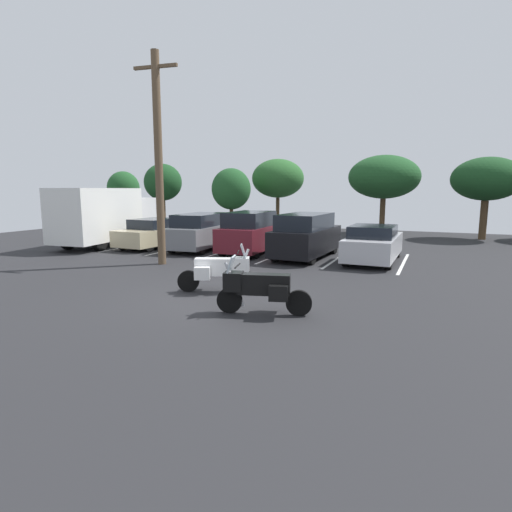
{
  "coord_description": "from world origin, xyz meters",
  "views": [
    {
      "loc": [
        5.66,
        -10.05,
        2.97
      ],
      "look_at": [
        0.55,
        1.73,
        0.92
      ],
      "focal_mm": 29.47,
      "sensor_mm": 36.0,
      "label": 1
    }
  ],
  "objects": [
    {
      "name": "ground",
      "position": [
        0.0,
        0.0,
        -0.05
      ],
      "size": [
        44.0,
        44.0,
        0.1
      ],
      "primitive_type": "cube",
      "color": "#262628"
    },
    {
      "name": "motorcycle_touring",
      "position": [
        -0.07,
        0.52,
        0.66
      ],
      "size": [
        2.16,
        1.22,
        1.41
      ],
      "color": "black",
      "rests_on": "ground"
    },
    {
      "name": "motorcycle_second",
      "position": [
        1.87,
        -1.06,
        0.65
      ],
      "size": [
        2.24,
        1.05,
        1.4
      ],
      "color": "black",
      "rests_on": "ground"
    },
    {
      "name": "parking_stripes",
      "position": [
        -2.33,
        7.72,
        0.0
      ],
      "size": [
        13.73,
        5.19,
        0.01
      ],
      "color": "silver",
      "rests_on": "ground"
    },
    {
      "name": "car_champagne",
      "position": [
        -7.74,
        7.74,
        0.71
      ],
      "size": [
        2.05,
        4.65,
        1.48
      ],
      "color": "#C1B289",
      "rests_on": "ground"
    },
    {
      "name": "car_grey",
      "position": [
        -5.11,
        7.99,
        0.9
      ],
      "size": [
        2.15,
        4.98,
        1.78
      ],
      "color": "slate",
      "rests_on": "ground"
    },
    {
      "name": "car_maroon",
      "position": [
        -2.37,
        7.85,
        0.96
      ],
      "size": [
        1.99,
        4.45,
        1.94
      ],
      "color": "maroon",
      "rests_on": "ground"
    },
    {
      "name": "car_black",
      "position": [
        0.42,
        7.51,
        0.97
      ],
      "size": [
        2.02,
        4.82,
        1.93
      ],
      "color": "black",
      "rests_on": "ground"
    },
    {
      "name": "car_silver",
      "position": [
        3.27,
        7.62,
        0.74
      ],
      "size": [
        1.92,
        4.59,
        1.52
      ],
      "color": "#B7B7BC",
      "rests_on": "ground"
    },
    {
      "name": "box_truck",
      "position": [
        -10.58,
        7.36,
        1.6
      ],
      "size": [
        3.02,
        7.13,
        3.03
      ],
      "color": "silver",
      "rests_on": "ground"
    },
    {
      "name": "utility_pole",
      "position": [
        -4.41,
        3.7,
        4.16
      ],
      "size": [
        1.8,
        0.33,
        8.1
      ],
      "color": "brown",
      "rests_on": "ground"
    },
    {
      "name": "tree_center_right",
      "position": [
        -13.46,
        16.46,
        3.48
      ],
      "size": [
        2.81,
        2.81,
        4.86
      ],
      "color": "#4C3823",
      "rests_on": "ground"
    },
    {
      "name": "tree_center",
      "position": [
        2.23,
        19.0,
        3.76
      ],
      "size": [
        4.61,
        4.61,
        5.19
      ],
      "color": "#4C3823",
      "rests_on": "ground"
    },
    {
      "name": "tree_rear",
      "position": [
        8.14,
        18.33,
        3.55
      ],
      "size": [
        3.97,
        3.97,
        4.85
      ],
      "color": "#4C3823",
      "rests_on": "ground"
    },
    {
      "name": "tree_right",
      "position": [
        -5.5,
        19.79,
        3.76
      ],
      "size": [
        3.87,
        3.87,
        5.2
      ],
      "color": "#4C3823",
      "rests_on": "ground"
    },
    {
      "name": "tree_far_right",
      "position": [
        -19.35,
        18.93,
        3.07
      ],
      "size": [
        2.72,
        2.72,
        4.5
      ],
      "color": "#4C3823",
      "rests_on": "ground"
    },
    {
      "name": "tree_center_left",
      "position": [
        -7.62,
        16.24,
        2.98
      ],
      "size": [
        2.71,
        2.71,
        4.41
      ],
      "color": "#4C3823",
      "rests_on": "ground"
    }
  ]
}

